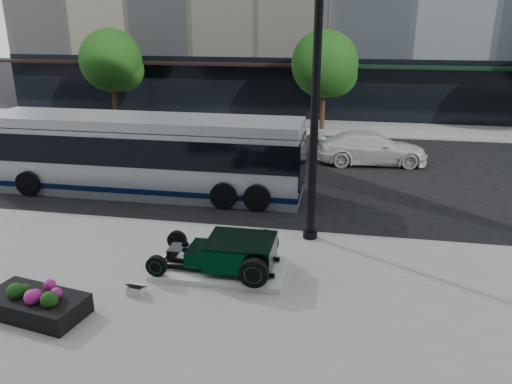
% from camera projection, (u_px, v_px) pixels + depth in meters
% --- Properties ---
extents(ground, '(120.00, 120.00, 0.00)m').
position_uv_depth(ground, '(272.00, 209.00, 17.71)').
color(ground, black).
rests_on(ground, ground).
extents(sidewalk_far, '(70.00, 4.00, 0.12)m').
position_uv_depth(sidewalk_far, '(306.00, 127.00, 30.67)').
color(sidewalk_far, gray).
rests_on(sidewalk_far, ground).
extents(street_trees, '(29.80, 3.80, 5.70)m').
position_uv_depth(street_trees, '(327.00, 66.00, 28.39)').
color(street_trees, black).
rests_on(street_trees, sidewalk_far).
extents(display_plinth, '(3.40, 1.80, 0.15)m').
position_uv_depth(display_plinth, '(221.00, 269.00, 13.10)').
color(display_plinth, silver).
rests_on(display_plinth, sidewalk_near).
extents(hot_rod, '(3.22, 2.00, 0.81)m').
position_uv_depth(hot_rod, '(233.00, 252.00, 12.88)').
color(hot_rod, black).
rests_on(hot_rod, display_plinth).
extents(info_plaque, '(0.43, 0.34, 0.31)m').
position_uv_depth(info_plaque, '(136.00, 290.00, 12.00)').
color(info_plaque, silver).
rests_on(info_plaque, sidewalk_near).
extents(lamppost, '(0.43, 0.43, 7.88)m').
position_uv_depth(lamppost, '(315.00, 118.00, 13.92)').
color(lamppost, black).
rests_on(lamppost, sidewalk_near).
extents(flower_planter, '(2.44, 1.52, 0.74)m').
position_uv_depth(flower_planter, '(35.00, 303.00, 11.15)').
color(flower_planter, black).
rests_on(flower_planter, sidewalk_near).
extents(transit_bus, '(12.12, 2.88, 2.92)m').
position_uv_depth(transit_bus, '(145.00, 154.00, 19.03)').
color(transit_bus, '#B2B6BD').
rests_on(transit_bus, ground).
extents(white_sedan, '(5.21, 2.55, 1.46)m').
position_uv_depth(white_sedan, '(371.00, 148.00, 22.97)').
color(white_sedan, silver).
rests_on(white_sedan, ground).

